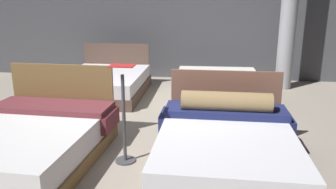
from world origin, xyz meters
The scene contains 8 objects.
ground_plane centered at (0.00, 0.00, -0.01)m, with size 18.00×18.00×0.02m, color gray.
showroom_back_wall centered at (0.00, 3.49, 1.75)m, with size 18.00×0.06×3.50m, color #47474C.
bed_0 centered at (-1.13, -1.29, 0.24)m, with size 1.68×2.09×0.99m.
bed_1 centered at (1.16, -1.26, 0.27)m, with size 1.63×1.93×0.97m.
bed_2 centered at (-1.17, 1.67, 0.23)m, with size 1.63×2.13×0.91m.
bed_3 centered at (1.10, 1.63, 0.23)m, with size 1.69×1.95×0.47m.
price_sign centered at (0.00, -1.18, 0.45)m, with size 0.28×0.24×1.15m.
support_pillar centered at (2.52, 2.71, 1.75)m, with size 0.34×0.34×3.50m, color #99999E.
Camera 1 is at (0.98, -4.73, 1.83)m, focal length 36.14 mm.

